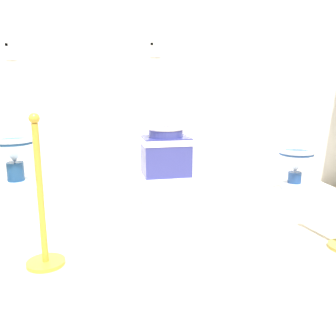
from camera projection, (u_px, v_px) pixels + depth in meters
The scene contains 12 objects.
ground_plane at pixel (220, 313), 1.88m from camera, with size 6.17×5.52×0.02m, color beige.
wall_back at pixel (153, 32), 3.42m from camera, with size 4.37×0.06×3.17m, color silver.
display_platform at pixel (164, 208), 3.29m from camera, with size 3.60×0.90×0.09m, color white.
plinth_block_squat_floral at pixel (18, 197), 3.11m from camera, with size 0.33×0.30×0.21m, color white.
antique_toilet_squat_floral at pixel (14, 153), 3.02m from camera, with size 0.34×0.34×0.41m.
plinth_block_pale_glazed at pixel (166, 190), 3.20m from camera, with size 0.39×0.37×0.27m, color white.
antique_toilet_pale_glazed at pixel (166, 150), 3.12m from camera, with size 0.39×0.32×0.42m.
plinth_block_slender_white at pixel (293, 193), 3.46m from camera, with size 0.33×0.32×0.07m, color white.
antique_toilet_slender_white at pixel (296, 162), 3.39m from camera, with size 0.33×0.33×0.38m.
info_placard_first at pixel (10, 50), 3.18m from camera, with size 0.09×0.01×0.15m.
info_placard_second at pixel (155, 49), 3.42m from camera, with size 0.10×0.01×0.14m.
stanchion_post_near_left at pixel (42, 221), 2.30m from camera, with size 0.24×0.24×0.96m.
Camera 1 is at (1.48, -0.82, 1.13)m, focal length 39.70 mm.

